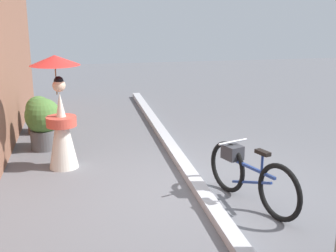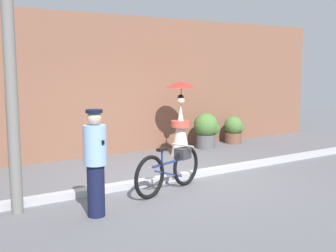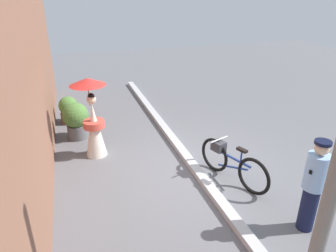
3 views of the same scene
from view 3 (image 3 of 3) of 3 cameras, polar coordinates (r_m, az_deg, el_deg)
name	(u,v)px [view 3 (image 3 of 3)]	position (r m, az deg, el deg)	size (l,w,h in m)	color
ground_plane	(195,172)	(6.72, 5.13, -8.44)	(30.00, 30.00, 0.00)	slate
building_wall	(25,113)	(5.57, -25.09, 2.26)	(14.00, 0.40, 3.49)	brown
sidewalk_curb	(196,169)	(6.69, 5.15, -8.00)	(14.00, 0.20, 0.12)	#B2B2B7
bicycle_near_officer	(231,162)	(6.36, 11.62, -6.59)	(1.71, 0.69, 0.82)	black
person_officer	(314,185)	(5.31, 25.44, -9.80)	(0.34, 0.37, 1.60)	#141938
person_with_parasol	(93,118)	(7.15, -13.79, 1.40)	(0.80, 0.80, 1.86)	silver
potted_plant_by_door	(69,109)	(9.42, -17.94, 3.01)	(0.55, 0.54, 0.79)	brown
potted_plant_small	(76,119)	(8.31, -16.65, 1.27)	(0.68, 0.66, 0.97)	#59595B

